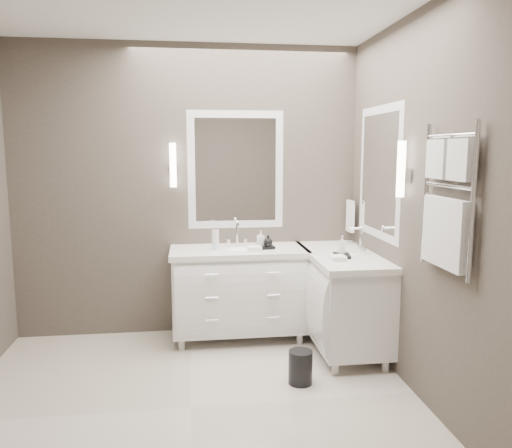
{
  "coord_description": "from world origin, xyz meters",
  "views": [
    {
      "loc": [
        0.03,
        -3.2,
        1.73
      ],
      "look_at": [
        0.54,
        0.7,
        1.15
      ],
      "focal_mm": 35.0,
      "sensor_mm": 36.0,
      "label": 1
    }
  ],
  "objects": [
    {
      "name": "floor",
      "position": [
        0.0,
        0.0,
        -0.01
      ],
      "size": [
        3.2,
        3.0,
        0.01
      ],
      "primitive_type": "cube",
      "color": "beige",
      "rests_on": "ground"
    },
    {
      "name": "wall_back",
      "position": [
        0.0,
        1.5,
        1.35
      ],
      "size": [
        3.2,
        0.01,
        2.7
      ],
      "primitive_type": "cube",
      "color": "#48403A",
      "rests_on": "floor"
    },
    {
      "name": "wall_front",
      "position": [
        0.0,
        -1.5,
        1.35
      ],
      "size": [
        3.2,
        0.01,
        2.7
      ],
      "primitive_type": "cube",
      "color": "#48403A",
      "rests_on": "floor"
    },
    {
      "name": "wall_right",
      "position": [
        1.6,
        0.0,
        1.35
      ],
      "size": [
        0.01,
        3.0,
        2.7
      ],
      "primitive_type": "cube",
      "color": "#48403A",
      "rests_on": "floor"
    },
    {
      "name": "vanity_back",
      "position": [
        0.45,
        1.23,
        0.49
      ],
      "size": [
        1.24,
        0.59,
        0.97
      ],
      "color": "white",
      "rests_on": "floor"
    },
    {
      "name": "vanity_right",
      "position": [
        1.33,
        0.9,
        0.49
      ],
      "size": [
        0.59,
        1.24,
        0.97
      ],
      "color": "white",
      "rests_on": "floor"
    },
    {
      "name": "mirror_back",
      "position": [
        0.45,
        1.49,
        1.55
      ],
      "size": [
        0.9,
        0.02,
        1.1
      ],
      "color": "white",
      "rests_on": "wall_back"
    },
    {
      "name": "mirror_right",
      "position": [
        1.59,
        0.8,
        1.55
      ],
      "size": [
        0.02,
        0.9,
        1.1
      ],
      "color": "white",
      "rests_on": "wall_right"
    },
    {
      "name": "sconce_back",
      "position": [
        -0.13,
        1.43,
        1.59
      ],
      "size": [
        0.06,
        0.06,
        0.4
      ],
      "color": "white",
      "rests_on": "wall_back"
    },
    {
      "name": "sconce_right",
      "position": [
        1.53,
        0.22,
        1.59
      ],
      "size": [
        0.06,
        0.06,
        0.4
      ],
      "color": "white",
      "rests_on": "wall_right"
    },
    {
      "name": "towel_bar_corner",
      "position": [
        1.54,
        1.36,
        1.12
      ],
      "size": [
        0.03,
        0.22,
        0.3
      ],
      "color": "white",
      "rests_on": "wall_right"
    },
    {
      "name": "towel_ladder",
      "position": [
        1.55,
        -0.4,
        1.39
      ],
      "size": [
        0.06,
        0.58,
        0.9
      ],
      "color": "white",
      "rests_on": "wall_right"
    },
    {
      "name": "waste_bin",
      "position": [
        0.82,
        0.26,
        0.13
      ],
      "size": [
        0.2,
        0.2,
        0.25
      ],
      "primitive_type": "cylinder",
      "rotation": [
        0.0,
        0.0,
        0.13
      ],
      "color": "black",
      "rests_on": "floor"
    },
    {
      "name": "amenity_tray_back",
      "position": [
        0.68,
        1.19,
        0.86
      ],
      "size": [
        0.18,
        0.15,
        0.03
      ],
      "primitive_type": "cube",
      "rotation": [
        0.0,
        0.0,
        0.1
      ],
      "color": "black",
      "rests_on": "vanity_back"
    },
    {
      "name": "amenity_tray_right",
      "position": [
        1.27,
        0.74,
        0.86
      ],
      "size": [
        0.16,
        0.19,
        0.03
      ],
      "primitive_type": "cube",
      "rotation": [
        0.0,
        0.0,
        -0.17
      ],
      "color": "black",
      "rests_on": "vanity_right"
    },
    {
      "name": "water_bottle",
      "position": [
        0.24,
        1.19,
        0.94
      ],
      "size": [
        0.07,
        0.07,
        0.18
      ],
      "primitive_type": "cylinder",
      "rotation": [
        0.0,
        0.0,
        0.19
      ],
      "color": "silver",
      "rests_on": "vanity_back"
    },
    {
      "name": "soap_bottle_a",
      "position": [
        0.65,
        1.21,
        0.94
      ],
      "size": [
        0.07,
        0.07,
        0.14
      ],
      "primitive_type": "imported",
      "rotation": [
        0.0,
        0.0,
        0.09
      ],
      "color": "white",
      "rests_on": "amenity_tray_back"
    },
    {
      "name": "soap_bottle_b",
      "position": [
        0.71,
        1.16,
        0.93
      ],
      "size": [
        0.09,
        0.09,
        0.1
      ],
      "primitive_type": "imported",
      "rotation": [
        0.0,
        0.0,
        0.08
      ],
      "color": "black",
      "rests_on": "amenity_tray_back"
    },
    {
      "name": "soap_bottle_c",
      "position": [
        1.27,
        0.74,
        0.95
      ],
      "size": [
        0.08,
        0.08,
        0.15
      ],
      "primitive_type": "imported",
      "rotation": [
        0.0,
        0.0,
        -0.4
      ],
      "color": "white",
      "rests_on": "amenity_tray_right"
    }
  ]
}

